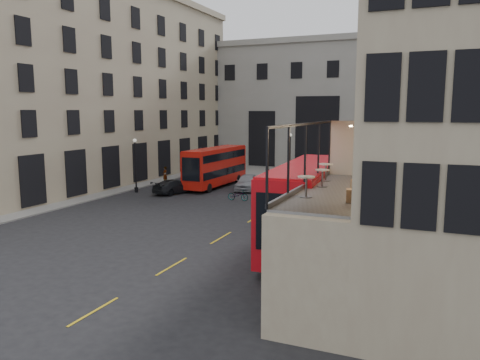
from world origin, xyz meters
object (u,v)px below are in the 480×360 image
at_px(cafe_table_near, 306,183).
at_px(cafe_chair_c, 356,184).
at_px(bicycle, 238,195).
at_px(cafe_chair_a, 353,195).
at_px(bus_near, 306,201).
at_px(pedestrian_d, 346,174).
at_px(cyclist, 258,192).
at_px(bus_far, 216,165).
at_px(street_lamp_b, 290,158).
at_px(pedestrian_c, 345,168).
at_px(pedestrian_a, 209,167).
at_px(pedestrian_e, 165,175).
at_px(car_b, 301,181).
at_px(car_c, 174,187).
at_px(pedestrian_b, 281,173).
at_px(cafe_chair_d, 362,176).
at_px(car_a, 247,182).
at_px(street_lamp_a, 136,168).
at_px(cafe_table_mid, 322,175).
at_px(cafe_table_far, 326,170).
at_px(cafe_chair_b, 365,186).
at_px(traffic_light_far, 201,159).

distance_m(cafe_table_near, cafe_chair_c, 3.24).
relative_size(bicycle, cafe_chair_a, 2.00).
distance_m(bus_near, pedestrian_d, 27.58).
bearing_deg(cyclist, bus_far, 69.67).
xyz_separation_m(street_lamp_b, pedestrian_c, (5.52, 6.00, -1.62)).
height_order(bicycle, cyclist, cyclist).
bearing_deg(cafe_table_near, bicycle, 119.94).
distance_m(street_lamp_b, pedestrian_a, 10.97).
bearing_deg(cafe_chair_a, cafe_chair_c, 97.55).
bearing_deg(pedestrian_e, car_b, 99.01).
height_order(car_c, cafe_chair_c, cafe_chair_c).
relative_size(car_c, pedestrian_b, 2.88).
bearing_deg(car_b, pedestrian_e, -179.22).
distance_m(car_b, bicycle, 9.74).
xyz_separation_m(cafe_chair_a, cafe_chair_d, (-0.49, 5.64, -0.03)).
bearing_deg(bus_near, car_a, 121.79).
xyz_separation_m(street_lamp_a, bus_near, (20.50, -11.95, 0.40)).
xyz_separation_m(bus_far, cafe_table_mid, (16.87, -23.57, 2.79)).
relative_size(pedestrian_c, cafe_chair_a, 1.63).
bearing_deg(cafe_table_far, cafe_chair_b, -48.72).
xyz_separation_m(car_b, cafe_chair_a, (10.27, -29.67, 4.17)).
relative_size(bicycle, cafe_chair_d, 2.23).
xyz_separation_m(street_lamp_a, pedestrian_a, (0.15, 15.68, -1.61)).
relative_size(bus_near, bicycle, 6.66).
bearing_deg(cafe_chair_a, car_b, 109.08).
distance_m(car_c, cafe_chair_a, 30.09).
height_order(street_lamp_a, cafe_table_near, cafe_table_near).
bearing_deg(pedestrian_b, bus_far, -178.92).
height_order(traffic_light_far, bicycle, traffic_light_far).
distance_m(traffic_light_far, pedestrian_b, 9.44).
height_order(car_a, bicycle, car_a).
height_order(car_a, cafe_chair_d, cafe_chair_d).
relative_size(cyclist, pedestrian_b, 1.19).
distance_m(car_b, pedestrian_a, 15.57).
relative_size(cafe_table_mid, cafe_chair_d, 0.94).
relative_size(cafe_table_far, cafe_chair_b, 0.95).
xyz_separation_m(pedestrian_a, pedestrian_d, (17.73, -0.23, 0.12)).
height_order(bicycle, cafe_table_mid, cafe_table_mid).
relative_size(street_lamp_a, pedestrian_c, 3.45).
distance_m(pedestrian_a, cafe_chair_a, 43.84).
distance_m(street_lamp_b, car_c, 16.80).
distance_m(traffic_light_far, cafe_chair_c, 35.28).
distance_m(street_lamp_a, cyclist, 13.12).
bearing_deg(cafe_chair_d, cafe_table_far, -159.57).
bearing_deg(street_lamp_a, pedestrian_d, 40.82).
bearing_deg(cafe_table_near, bus_far, 122.58).
bearing_deg(pedestrian_a, car_b, -29.75).
relative_size(traffic_light_far, cafe_chair_d, 4.48).
xyz_separation_m(cafe_chair_b, cafe_chair_d, (-0.60, 3.22, -0.02)).
distance_m(car_b, cafe_table_near, 30.87).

